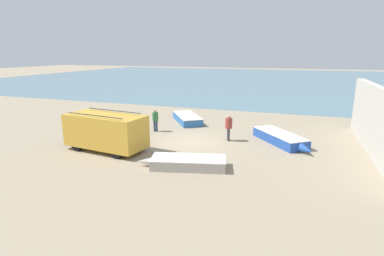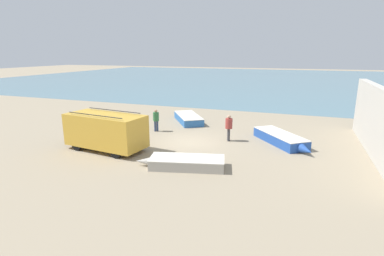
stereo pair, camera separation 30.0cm
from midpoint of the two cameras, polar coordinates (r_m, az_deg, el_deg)
name	(u,v)px [view 2 (the right image)]	position (r m, az deg, el deg)	size (l,w,h in m)	color
ground_plane	(190,142)	(20.20, 0.04, -2.68)	(200.00, 200.00, 0.00)	gray
sea_water	(271,79)	(70.71, 14.85, 9.00)	(120.00, 80.00, 0.01)	slate
harbor_wall	(379,123)	(20.04, 32.39, 0.76)	(0.50, 13.32, 3.95)	#BCB7AD
parked_van	(105,130)	(19.02, -15.74, -0.45)	(5.27, 2.70, 2.37)	gold
fishing_rowboat_0	(188,118)	(26.10, -0.47, 1.92)	(3.84, 4.90, 0.62)	#2D66AD
fishing_rowboat_1	(184,163)	(15.75, -0.90, -6.60)	(4.80, 2.42, 0.55)	#ADA89E
fishing_rowboat_2	(282,139)	(20.67, 17.09, -1.99)	(4.10, 4.80, 0.65)	#234CA3
fisherman_0	(229,125)	(20.37, 7.45, 0.48)	(0.47, 0.47, 1.80)	#38383D
fisherman_1	(102,120)	(23.51, -16.46, 1.55)	(0.42, 0.42, 1.59)	#5B564C
fisherman_2	(156,118)	(22.85, -6.49, 1.84)	(0.44, 0.44, 1.69)	navy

